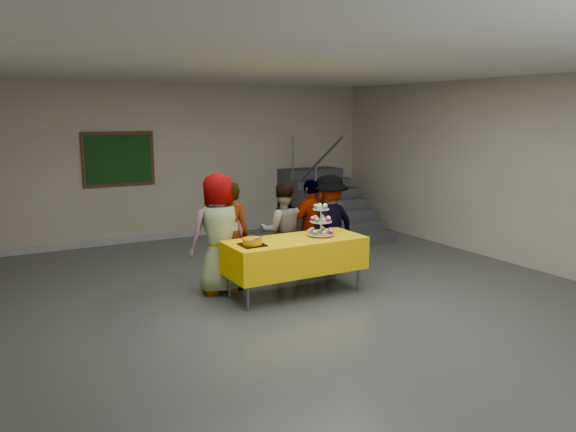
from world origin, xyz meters
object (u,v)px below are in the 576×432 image
object	(u,v)px
schoolchild_b	(229,236)
staircase	(324,208)
bake_table	(295,254)
schoolchild_d	(312,227)
noticeboard	(119,159)
cupcake_stand	(321,223)
bear_cake	(252,241)
schoolchild_c	(282,231)
schoolchild_a	(219,234)
schoolchild_e	(329,225)

from	to	relation	value
schoolchild_b	staircase	xyz separation A→B (m)	(3.31, 2.75, -0.28)
bake_table	schoolchild_d	distance (m)	1.05
noticeboard	cupcake_stand	bearing A→B (deg)	-67.38
bear_cake	schoolchild_c	bearing A→B (deg)	43.38
staircase	noticeboard	size ratio (longest dim) A/B	1.85
schoolchild_d	noticeboard	bearing A→B (deg)	-68.53
cupcake_stand	schoolchild_b	world-z (taller)	schoolchild_b
schoolchild_a	noticeboard	xyz separation A→B (m)	(-0.49, 3.61, 0.78)
schoolchild_b	staircase	bearing A→B (deg)	-125.09
schoolchild_d	staircase	world-z (taller)	staircase
bear_cake	schoolchild_c	world-z (taller)	schoolchild_c
schoolchild_d	bake_table	bearing A→B (deg)	36.58
schoolchild_b	schoolchild_c	xyz separation A→B (m)	(0.92, 0.17, -0.05)
bake_table	staircase	size ratio (longest dim) A/B	0.78
bear_cake	schoolchild_d	size ratio (longest dim) A/B	0.25
schoolchild_c	staircase	xyz separation A→B (m)	(2.39, 2.58, -0.23)
cupcake_stand	bear_cake	xyz separation A→B (m)	(-1.07, -0.06, -0.12)
bake_table	bear_cake	world-z (taller)	bear_cake
schoolchild_a	staircase	bearing A→B (deg)	-140.59
schoolchild_b	schoolchild_e	size ratio (longest dim) A/B	1.01
schoolchild_a	schoolchild_d	bearing A→B (deg)	-173.49
bake_table	schoolchild_a	world-z (taller)	schoolchild_a
staircase	bear_cake	bearing A→B (deg)	-133.79
schoolchild_d	schoolchild_e	size ratio (longest dim) A/B	0.96
schoolchild_c	cupcake_stand	bearing A→B (deg)	122.26
schoolchild_c	schoolchild_e	bearing A→B (deg)	-170.90
bear_cake	schoolchild_a	world-z (taller)	schoolchild_a
cupcake_stand	schoolchild_e	distance (m)	0.87
bake_table	staircase	bearing A→B (deg)	52.10
bear_cake	schoolchild_e	distance (m)	1.77
schoolchild_c	schoolchild_d	world-z (taller)	schoolchild_d
bake_table	cupcake_stand	size ratio (longest dim) A/B	4.22
bake_table	schoolchild_e	world-z (taller)	schoolchild_e
schoolchild_c	staircase	distance (m)	3.53
bear_cake	schoolchild_c	size ratio (longest dim) A/B	0.25
bear_cake	schoolchild_d	distance (m)	1.60
schoolchild_a	schoolchild_d	world-z (taller)	schoolchild_a
schoolchild_c	schoolchild_e	xyz separation A→B (m)	(0.74, -0.13, 0.04)
bake_table	noticeboard	distance (m)	4.53
schoolchild_a	schoolchild_c	bearing A→B (deg)	-169.14
schoolchild_c	bear_cake	bearing A→B (deg)	62.60
staircase	schoolchild_e	bearing A→B (deg)	-121.37
schoolchild_b	schoolchild_d	bearing A→B (deg)	-159.27
cupcake_stand	schoolchild_a	distance (m)	1.39
schoolchild_e	noticeboard	world-z (taller)	noticeboard
cupcake_stand	schoolchild_b	xyz separation A→B (m)	(-1.10, 0.61, -0.19)
schoolchild_e	schoolchild_b	bearing A→B (deg)	-10.71
schoolchild_c	noticeboard	distance (m)	3.86
cupcake_stand	schoolchild_d	size ratio (longest dim) A/B	0.31
schoolchild_d	staircase	bearing A→B (deg)	-135.35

